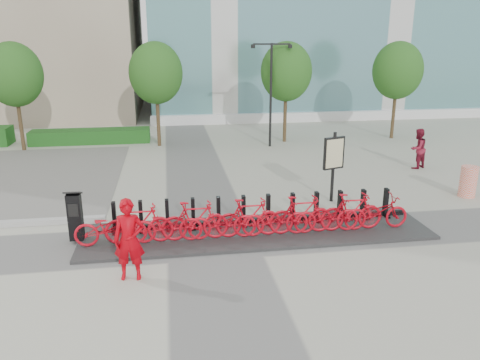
{
  "coord_description": "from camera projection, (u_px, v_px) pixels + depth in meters",
  "views": [
    {
      "loc": [
        -1.03,
        -11.53,
        5.19
      ],
      "look_at": [
        1.0,
        1.5,
        1.2
      ],
      "focal_mm": 35.0,
      "sensor_mm": 36.0,
      "label": 1
    }
  ],
  "objects": [
    {
      "name": "bike_8",
      "position": [
        326.0,
        215.0,
        12.81
      ],
      "size": [
        1.83,
        0.64,
        0.96
      ],
      "primitive_type": "imported",
      "rotation": [
        0.0,
        0.0,
        1.57
      ],
      "color": "red",
      "rests_on": "dock_pad"
    },
    {
      "name": "kiosk",
      "position": [
        75.0,
        216.0,
        12.25
      ],
      "size": [
        0.43,
        0.36,
        1.38
      ],
      "rotation": [
        0.0,
        0.0,
        -0.02
      ],
      "color": "black",
      "rests_on": "dock_pad"
    },
    {
      "name": "bike_2",
      "position": [
        167.0,
        224.0,
        12.17
      ],
      "size": [
        1.83,
        0.64,
        0.96
      ],
      "primitive_type": "imported",
      "rotation": [
        0.0,
        0.0,
        1.57
      ],
      "color": "red",
      "rests_on": "dock_pad"
    },
    {
      "name": "streetlamp",
      "position": [
        271.0,
        83.0,
        22.64
      ],
      "size": [
        2.0,
        0.2,
        5.0
      ],
      "color": "black",
      "rests_on": "ground"
    },
    {
      "name": "bike_10",
      "position": [
        376.0,
        212.0,
        13.02
      ],
      "size": [
        1.83,
        0.64,
        0.96
      ],
      "primitive_type": "imported",
      "rotation": [
        0.0,
        0.0,
        1.57
      ],
      "color": "red",
      "rests_on": "dock_pad"
    },
    {
      "name": "dock_pad",
      "position": [
        257.0,
        232.0,
        13.02
      ],
      "size": [
        9.6,
        2.4,
        0.08
      ],
      "primitive_type": "cube",
      "color": "#2E2E2E",
      "rests_on": "ground"
    },
    {
      "name": "map_sign",
      "position": [
        334.0,
        156.0,
        15.15
      ],
      "size": [
        0.76,
        0.35,
        2.33
      ],
      "rotation": [
        0.0,
        0.0,
        0.32
      ],
      "color": "black",
      "rests_on": "ground"
    },
    {
      "name": "bike_6",
      "position": [
        275.0,
        218.0,
        12.6
      ],
      "size": [
        1.83,
        0.64,
        0.96
      ],
      "primitive_type": "imported",
      "rotation": [
        0.0,
        0.0,
        1.57
      ],
      "color": "red",
      "rests_on": "dock_pad"
    },
    {
      "name": "bike_4",
      "position": [
        222.0,
        221.0,
        12.39
      ],
      "size": [
        1.83,
        0.64,
        0.96
      ],
      "primitive_type": "imported",
      "rotation": [
        0.0,
        0.0,
        1.57
      ],
      "color": "red",
      "rests_on": "dock_pad"
    },
    {
      "name": "construction_barrel",
      "position": [
        468.0,
        182.0,
        15.9
      ],
      "size": [
        0.72,
        0.72,
        1.07
      ],
      "primitive_type": "cylinder",
      "rotation": [
        0.0,
        0.0,
        0.36
      ],
      "color": "#FF4C21",
      "rests_on": "ground"
    },
    {
      "name": "ground",
      "position": [
        212.0,
        240.0,
        12.56
      ],
      "size": [
        120.0,
        120.0,
        0.0
      ],
      "primitive_type": "plane",
      "color": "#999989"
    },
    {
      "name": "dock_rail_posts",
      "position": [
        256.0,
        210.0,
        13.34
      ],
      "size": [
        8.02,
        0.5,
        0.85
      ],
      "primitive_type": null,
      "color": "black",
      "rests_on": "dock_pad"
    },
    {
      "name": "pedestrian",
      "position": [
        418.0,
        149.0,
        19.34
      ],
      "size": [
        1.01,
        0.93,
        1.67
      ],
      "primitive_type": "imported",
      "rotation": [
        0.0,
        0.0,
        3.61
      ],
      "color": "maroon",
      "rests_on": "ground"
    },
    {
      "name": "hedge_b",
      "position": [
        91.0,
        136.0,
        24.2
      ],
      "size": [
        6.0,
        1.2,
        0.7
      ],
      "primitive_type": "cube",
      "color": "#1E571C",
      "rests_on": "ground"
    },
    {
      "name": "bike_7",
      "position": [
        301.0,
        215.0,
        12.69
      ],
      "size": [
        1.78,
        0.5,
        1.07
      ],
      "primitive_type": "imported",
      "rotation": [
        0.0,
        0.0,
        1.57
      ],
      "color": "red",
      "rests_on": "dock_pad"
    },
    {
      "name": "bike_5",
      "position": [
        249.0,
        218.0,
        12.48
      ],
      "size": [
        1.78,
        0.5,
        1.07
      ],
      "primitive_type": "imported",
      "rotation": [
        0.0,
        0.0,
        1.57
      ],
      "color": "red",
      "rests_on": "dock_pad"
    },
    {
      "name": "tree_0",
      "position": [
        14.0,
        75.0,
        21.69
      ],
      "size": [
        2.6,
        2.6,
        5.1
      ],
      "color": "#49361F",
      "rests_on": "ground"
    },
    {
      "name": "bike_0",
      "position": [
        111.0,
        227.0,
        11.96
      ],
      "size": [
        1.83,
        0.64,
        0.96
      ],
      "primitive_type": "imported",
      "rotation": [
        0.0,
        0.0,
        1.57
      ],
      "color": "red",
      "rests_on": "dock_pad"
    },
    {
      "name": "bike_9",
      "position": [
        352.0,
        212.0,
        12.9
      ],
      "size": [
        1.78,
        0.5,
        1.07
      ],
      "primitive_type": "imported",
      "rotation": [
        0.0,
        0.0,
        1.57
      ],
      "color": "red",
      "rests_on": "dock_pad"
    },
    {
      "name": "tree_2",
      "position": [
        286.0,
        72.0,
        23.6
      ],
      "size": [
        2.6,
        2.6,
        5.1
      ],
      "color": "#49361F",
      "rests_on": "ground"
    },
    {
      "name": "tree_3",
      "position": [
        398.0,
        71.0,
        24.48
      ],
      "size": [
        2.6,
        2.6,
        5.1
      ],
      "color": "#49361F",
      "rests_on": "ground"
    },
    {
      "name": "bike_3",
      "position": [
        195.0,
        221.0,
        12.27
      ],
      "size": [
        1.78,
        0.5,
        1.07
      ],
      "primitive_type": "imported",
      "rotation": [
        0.0,
        0.0,
        1.57
      ],
      "color": "red",
      "rests_on": "dock_pad"
    },
    {
      "name": "worker_red",
      "position": [
        129.0,
        240.0,
        10.31
      ],
      "size": [
        0.72,
        0.5,
        1.88
      ],
      "primitive_type": "imported",
      "rotation": [
        0.0,
        0.0,
        -0.08
      ],
      "color": "#AF000B",
      "rests_on": "ground"
    },
    {
      "name": "bike_1",
      "position": [
        139.0,
        224.0,
        12.05
      ],
      "size": [
        1.78,
        0.5,
        1.07
      ],
      "primitive_type": "imported",
      "rotation": [
        0.0,
        0.0,
        1.57
      ],
      "color": "red",
      "rests_on": "dock_pad"
    },
    {
      "name": "tree_1",
      "position": [
        156.0,
        73.0,
        22.64
      ],
      "size": [
        2.6,
        2.6,
        5.1
      ],
      "color": "#49361F",
      "rests_on": "ground"
    }
  ]
}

